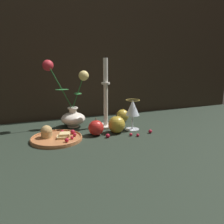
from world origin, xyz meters
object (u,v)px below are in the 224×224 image
Objects in this scene: plate_with_pastries at (55,137)px; candlestick at (106,103)px; wine_glass at (133,109)px; apple_at_table_edge at (117,124)px; apple_beside_vase at (123,116)px; apple_near_glass at (96,128)px; vase at (72,108)px.

candlestick is at bearing 21.99° from plate_with_pastries.
wine_glass is 1.62× the size of apple_at_table_edge.
wine_glass is 1.82× the size of apple_beside_vase.
vase is at bearing 111.98° from apple_near_glass.
candlestick is at bearing -21.83° from vase.
apple_beside_vase is at bearing 26.69° from candlestick.
wine_glass is (0.28, -0.16, 0.01)m from vase.
vase is 4.13× the size of apple_near_glass.
apple_near_glass is at bearing -1.25° from plate_with_pastries.
candlestick reaches higher than vase.
vase reaches higher than wine_glass.
candlestick is (0.28, 0.11, 0.12)m from plate_with_pastries.
apple_at_table_edge reaches higher than apple_near_glass.
apple_at_table_edge is (0.18, -0.18, -0.06)m from vase.
candlestick is 4.37× the size of apple_beside_vase.
apple_near_glass is at bearing -173.38° from wine_glass.
plate_with_pastries is at bearing -121.71° from vase.
apple_beside_vase is 0.21m from apple_at_table_edge.
plate_with_pastries is 0.61× the size of candlestick.
wine_glass is 0.17m from apple_beside_vase.
wine_glass is at bearing 6.62° from apple_near_glass.
apple_beside_vase is at bearing 23.50° from plate_with_pastries.
apple_beside_vase is (0.29, -0.00, -0.06)m from vase.
wine_glass is 0.22m from apple_near_glass.
wine_glass is 0.15m from candlestick.
candlestick is (0.17, -0.07, 0.03)m from vase.
wine_glass is (0.39, 0.02, 0.09)m from plate_with_pastries.
vase is 3.67× the size of apple_at_table_edge.
wine_glass reaches higher than apple_near_glass.
apple_at_table_edge is at bearing -0.60° from plate_with_pastries.
candlestick is 0.17m from apple_near_glass.
apple_at_table_edge is (-0.10, -0.02, -0.06)m from wine_glass.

